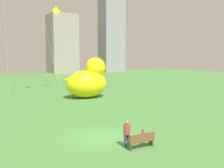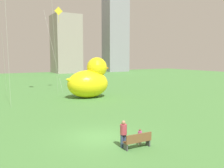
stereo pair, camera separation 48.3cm
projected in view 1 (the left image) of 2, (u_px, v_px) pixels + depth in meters
ground_plane at (102, 137)px, 15.99m from camera, size 140.00×140.00×0.00m
park_bench at (141, 140)px, 14.02m from camera, size 1.70×0.51×0.90m
person_adult at (127, 133)px, 14.11m from camera, size 0.39×0.39×1.60m
person_child at (143, 136)px, 14.58m from camera, size 0.24×0.24×0.98m
giant_inflatable_duck at (88, 81)px, 31.43m from camera, size 6.24×4.00×5.17m
kite_yellow at (56, 15)px, 36.61m from camera, size 2.80×2.48×12.73m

